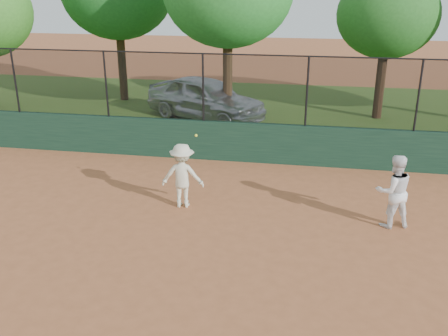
% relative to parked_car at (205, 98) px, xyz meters
% --- Properties ---
extents(ground, '(80.00, 80.00, 0.00)m').
position_rel_parked_car_xyz_m(ground, '(1.43, -10.56, -0.83)').
color(ground, '#AD5F37').
rests_on(ground, ground).
extents(back_wall, '(26.00, 0.20, 1.20)m').
position_rel_parked_car_xyz_m(back_wall, '(1.43, -4.56, -0.23)').
color(back_wall, '#1A3A27').
rests_on(back_wall, ground).
extents(grass_strip, '(36.00, 12.00, 0.01)m').
position_rel_parked_car_xyz_m(grass_strip, '(1.43, 1.44, -0.83)').
color(grass_strip, '#314F18').
rests_on(grass_strip, ground).
extents(parked_car, '(5.26, 3.97, 1.67)m').
position_rel_parked_car_xyz_m(parked_car, '(0.00, 0.00, 0.00)').
color(parked_car, '#AFB3B9').
rests_on(parked_car, ground).
extents(player_second, '(0.96, 0.84, 1.67)m').
position_rel_parked_car_xyz_m(player_second, '(5.96, -8.16, -0.00)').
color(player_second, white).
rests_on(player_second, ground).
extents(player_main, '(1.05, 0.65, 1.90)m').
position_rel_parked_car_xyz_m(player_main, '(1.16, -7.98, -0.05)').
color(player_main, beige).
rests_on(player_main, ground).
extents(fence_assembly, '(26.00, 0.06, 2.00)m').
position_rel_parked_car_xyz_m(fence_assembly, '(1.41, -4.56, 1.40)').
color(fence_assembly, black).
rests_on(fence_assembly, back_wall).
extents(tree_3, '(3.73, 3.39, 5.54)m').
position_rel_parked_car_xyz_m(tree_3, '(6.65, 1.36, 3.08)').
color(tree_3, '#372112').
rests_on(tree_3, ground).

